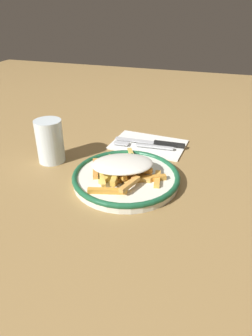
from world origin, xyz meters
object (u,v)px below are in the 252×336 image
Objects in this scene: fork at (143,145)px; water_glass at (50,141)px; plate at (126,177)px; napkin at (149,144)px; knife at (155,142)px; fries_heap at (123,168)px.

fork is 1.55× the size of water_glass.
napkin is at bearing -0.58° from plate.
fork is 0.84× the size of knife.
water_glass reaches higher than fork.
water_glass is (0.05, 0.22, 0.02)m from fries_heap.
fork is at bearing -55.84° from water_glass.
water_glass is (-0.15, 0.21, 0.05)m from fork.
knife is at bearing -54.59° from water_glass.
plate is at bearing 174.45° from knife.
napkin is 1.86× the size of water_glass.
water_glass reaches higher than plate.
plate is 1.21× the size of knife.
fork is at bearing 1.44° from fries_heap.
water_glass is (0.04, 0.22, 0.04)m from plate.
napkin is 1.01× the size of knife.
napkin is at bearing 91.17° from knife.
water_glass reaches higher than fries_heap.
knife reaches higher than napkin.
napkin is (0.22, -0.00, -0.01)m from plate.
plate is 2.23× the size of water_glass.
fork is (0.19, 0.00, -0.03)m from fries_heap.
napkin is (0.22, -0.01, -0.03)m from fries_heap.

